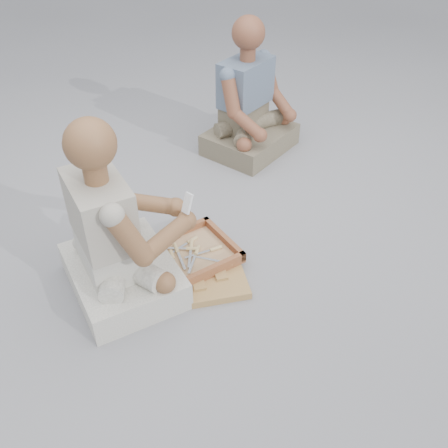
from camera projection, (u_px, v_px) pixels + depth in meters
ground at (241, 272)px, 2.71m from camera, size 60.00×60.00×0.00m
carved_panel at (185, 278)px, 2.65m from camera, size 0.73×0.61×0.04m
tool_tray at (188, 256)px, 2.72m from camera, size 0.49×0.40×0.06m
chisel_0 at (173, 258)px, 2.70m from camera, size 0.09×0.21×0.02m
chisel_1 at (191, 247)px, 2.76m from camera, size 0.14×0.19×0.02m
chisel_2 at (222, 262)px, 2.67m from camera, size 0.16×0.18×0.02m
chisel_3 at (189, 249)px, 2.75m from camera, size 0.19×0.14×0.02m
chisel_4 at (177, 250)px, 2.74m from camera, size 0.07×0.22×0.02m
chisel_5 at (196, 253)px, 2.72m from camera, size 0.17×0.17×0.02m
chisel_6 at (189, 242)px, 2.81m from camera, size 0.22×0.06×0.02m
chisel_7 at (212, 250)px, 2.75m from camera, size 0.22×0.05×0.02m
wood_chip_0 at (110, 248)px, 2.86m from camera, size 0.02×0.02×0.00m
wood_chip_1 at (177, 224)px, 3.04m from camera, size 0.02×0.02×0.00m
wood_chip_2 at (216, 248)px, 2.86m from camera, size 0.02×0.02×0.00m
wood_chip_3 at (176, 313)px, 2.48m from camera, size 0.02×0.02×0.00m
wood_chip_4 at (160, 231)px, 2.99m from camera, size 0.02×0.02×0.00m
wood_chip_5 at (149, 276)px, 2.68m from camera, size 0.02×0.02×0.00m
wood_chip_6 at (186, 294)px, 2.58m from camera, size 0.02×0.02×0.00m
wood_chip_7 at (161, 269)px, 2.72m from camera, size 0.02×0.02×0.00m
wood_chip_8 at (184, 260)px, 2.78m from camera, size 0.02×0.02×0.00m
wood_chip_9 at (118, 245)px, 2.88m from camera, size 0.02×0.02×0.00m
wood_chip_10 at (179, 221)px, 3.06m from camera, size 0.02×0.02×0.00m
wood_chip_11 at (223, 241)px, 2.91m from camera, size 0.02×0.02×0.00m
wood_chip_12 at (234, 280)px, 2.66m from camera, size 0.02×0.02×0.00m
wood_chip_13 at (201, 289)px, 2.61m from camera, size 0.02×0.02×0.00m
craftsman at (116, 239)px, 2.42m from camera, size 0.67×0.67×0.98m
companion at (249, 109)px, 3.57m from camera, size 0.74×0.66×0.96m
mobile_phone at (187, 203)px, 2.43m from camera, size 0.06×0.05×0.10m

